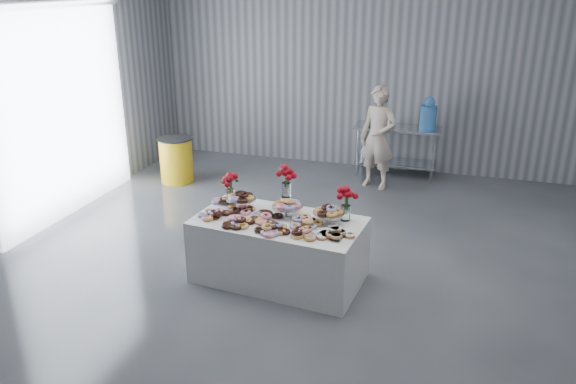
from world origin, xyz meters
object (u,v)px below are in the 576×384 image
Objects in this scene: prep_table at (397,142)px; trash_barrel at (176,160)px; display_table at (279,250)px; water_jug at (428,114)px; person at (378,138)px.

trash_barrel is at bearing -158.13° from prep_table.
trash_barrel is (-3.59, -1.44, -0.23)m from prep_table.
water_jug reaches higher than display_table.
person is at bearing -137.16° from water_jug.
prep_table is 0.76m from person.
prep_table is 0.73m from water_jug.
water_jug is at bearing 72.29° from display_table.
person is at bearing 12.70° from trash_barrel.
person reaches higher than prep_table.
display_table is 1.27× the size of prep_table.
person is at bearing -109.23° from prep_table.
trash_barrel is at bearing 135.33° from display_table.
display_table is 3.88m from trash_barrel.
display_table is at bearing -82.19° from person.
person is 2.21× the size of trash_barrel.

